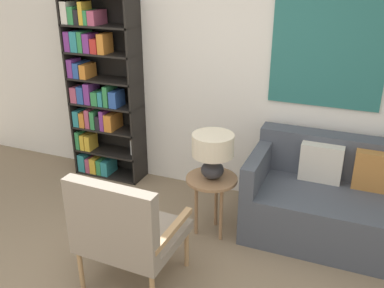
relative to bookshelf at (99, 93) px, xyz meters
name	(u,v)px	position (x,y,z in m)	size (l,w,h in m)	color
wall_back	(224,62)	(1.33, 0.19, 0.40)	(6.40, 0.08, 2.70)	white
bookshelf	(99,93)	(0.00, 0.00, 0.00)	(0.78, 0.30, 1.94)	black
armchair	(124,229)	(1.19, -1.54, -0.44)	(0.70, 0.65, 0.93)	tan
couch	(370,208)	(2.80, -0.26, -0.63)	(2.04, 0.85, 0.84)	#474C56
side_table	(212,186)	(1.52, -0.65, -0.48)	(0.44, 0.44, 0.55)	#99704C
table_lamp	(213,150)	(1.53, -0.65, -0.14)	(0.35, 0.35, 0.40)	#2D2D33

